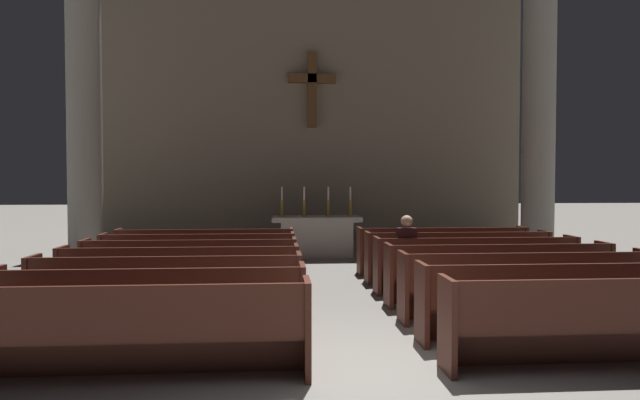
{
  "coord_description": "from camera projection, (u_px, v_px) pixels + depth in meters",
  "views": [
    {
      "loc": [
        -0.99,
        -5.55,
        1.91
      ],
      "look_at": [
        0.0,
        7.45,
        1.45
      ],
      "focal_mm": 32.37,
      "sensor_mm": 36.0,
      "label": 1
    }
  ],
  "objects": [
    {
      "name": "column_left_second",
      "position": [
        84.0,
        104.0,
        13.08
      ],
      "size": [
        1.16,
        1.16,
        7.44
      ],
      "color": "#9E998E",
      "rests_on": "ground"
    },
    {
      "name": "pew_right_row_7",
      "position": [
        442.0,
        250.0,
        11.74
      ],
      "size": [
        3.44,
        0.5,
        0.95
      ],
      "color": "#4C2319",
      "rests_on": "ground"
    },
    {
      "name": "pew_right_row_2",
      "position": [
        563.0,
        301.0,
        6.79
      ],
      "size": [
        3.44,
        0.5,
        0.95
      ],
      "color": "#4C2319",
      "rests_on": "ground"
    },
    {
      "name": "candlestick_outer_right",
      "position": [
        350.0,
        206.0,
        14.33
      ],
      "size": [
        0.16,
        0.16,
        0.73
      ],
      "color": "#B79338",
      "rests_on": "altar"
    },
    {
      "name": "pew_left_row_7",
      "position": [
        206.0,
        252.0,
        11.38
      ],
      "size": [
        3.44,
        0.5,
        0.95
      ],
      "color": "#4C2319",
      "rests_on": "ground"
    },
    {
      "name": "pew_right_row_3",
      "position": [
        527.0,
        286.0,
        7.78
      ],
      "size": [
        3.44,
        0.5,
        0.95
      ],
      "color": "#4C2319",
      "rests_on": "ground"
    },
    {
      "name": "column_right_second",
      "position": [
        539.0,
        108.0,
        13.89
      ],
      "size": [
        1.16,
        1.16,
        7.44
      ],
      "color": "#9E998E",
      "rests_on": "ground"
    },
    {
      "name": "candlestick_outer_left",
      "position": [
        282.0,
        207.0,
        14.21
      ],
      "size": [
        0.16,
        0.16,
        0.73
      ],
      "color": "#B79338",
      "rests_on": "altar"
    },
    {
      "name": "altar",
      "position": [
        316.0,
        235.0,
        14.3
      ],
      "size": [
        2.2,
        0.9,
        1.01
      ],
      "color": "#BCB7AD",
      "rests_on": "ground"
    },
    {
      "name": "apse_with_cross",
      "position": [
        311.0,
        105.0,
        16.12
      ],
      "size": [
        11.91,
        0.5,
        7.98
      ],
      "color": "gray",
      "rests_on": "ground"
    },
    {
      "name": "pew_left_row_4",
      "position": [
        181.0,
        278.0,
        8.41
      ],
      "size": [
        3.44,
        0.5,
        0.95
      ],
      "color": "#4C2319",
      "rests_on": "ground"
    },
    {
      "name": "pew_right_row_1",
      "position": [
        612.0,
        322.0,
        5.8
      ],
      "size": [
        3.44,
        0.5,
        0.95
      ],
      "color": "#4C2319",
      "rests_on": "ground"
    },
    {
      "name": "ground_plane",
      "position": [
        377.0,
        374.0,
        5.67
      ],
      "size": [
        80.0,
        80.0,
        0.0
      ],
      "primitive_type": "plane",
      "color": "gray"
    },
    {
      "name": "pew_left_row_2",
      "position": [
        151.0,
        308.0,
        6.43
      ],
      "size": [
        3.44,
        0.5,
        0.95
      ],
      "color": "#4C2319",
      "rests_on": "ground"
    },
    {
      "name": "pew_right_row_5",
      "position": [
        476.0,
        264.0,
        9.76
      ],
      "size": [
        3.44,
        0.5,
        0.95
      ],
      "color": "#4C2319",
      "rests_on": "ground"
    },
    {
      "name": "pew_right_row_6",
      "position": [
        457.0,
        257.0,
        10.75
      ],
      "size": [
        3.44,
        0.5,
        0.95
      ],
      "color": "#4C2319",
      "rests_on": "ground"
    },
    {
      "name": "candlestick_inner_right",
      "position": [
        328.0,
        207.0,
        14.29
      ],
      "size": [
        0.16,
        0.16,
        0.73
      ],
      "color": "#B79338",
      "rests_on": "altar"
    },
    {
      "name": "pew_left_row_6",
      "position": [
        199.0,
        259.0,
        10.39
      ],
      "size": [
        3.44,
        0.5,
        0.95
      ],
      "color": "#4C2319",
      "rests_on": "ground"
    },
    {
      "name": "pew_right_row_4",
      "position": [
        498.0,
        274.0,
        8.77
      ],
      "size": [
        3.44,
        0.5,
        0.95
      ],
      "color": "#4C2319",
      "rests_on": "ground"
    },
    {
      "name": "lone_worshipper",
      "position": [
        405.0,
        252.0,
        9.7
      ],
      "size": [
        0.32,
        0.43,
        1.32
      ],
      "color": "#26262B",
      "rests_on": "ground"
    },
    {
      "name": "candlestick_inner_left",
      "position": [
        304.0,
        207.0,
        14.25
      ],
      "size": [
        0.16,
        0.16,
        0.73
      ],
      "color": "#B79338",
      "rests_on": "altar"
    },
    {
      "name": "pew_left_row_3",
      "position": [
        168.0,
        291.0,
        7.42
      ],
      "size": [
        3.44,
        0.5,
        0.95
      ],
      "color": "#4C2319",
      "rests_on": "ground"
    },
    {
      "name": "pew_left_row_5",
      "position": [
        191.0,
        268.0,
        9.4
      ],
      "size": [
        3.44,
        0.5,
        0.95
      ],
      "color": "#4C2319",
      "rests_on": "ground"
    },
    {
      "name": "pew_left_row_1",
      "position": [
        128.0,
        331.0,
        5.44
      ],
      "size": [
        3.44,
        0.5,
        0.95
      ],
      "color": "#4C2319",
      "rests_on": "ground"
    }
  ]
}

